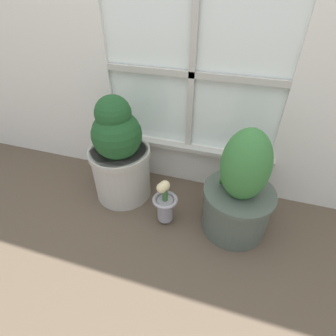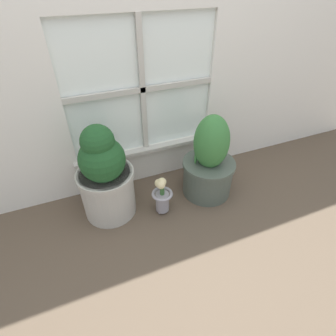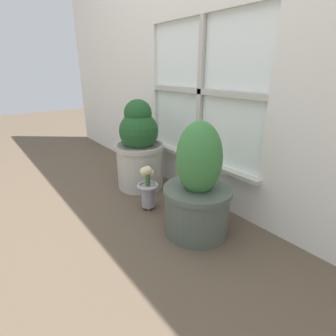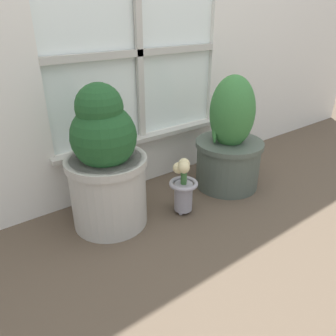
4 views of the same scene
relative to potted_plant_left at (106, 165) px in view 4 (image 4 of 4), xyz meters
name	(u,v)px [view 4 (image 4 of 4)]	position (x,y,z in m)	size (l,w,h in m)	color
ground_plane	(198,217)	(0.37, -0.24, -0.32)	(10.00, 10.00, 0.00)	brown
potted_plant_left	(106,165)	(0.00, 0.00, 0.00)	(0.38, 0.38, 0.69)	#B7B2A8
potted_plant_right	(229,144)	(0.74, -0.08, -0.05)	(0.39, 0.39, 0.66)	#4C564C
flower_vase	(183,187)	(0.34, -0.15, -0.16)	(0.15, 0.15, 0.31)	#99939E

